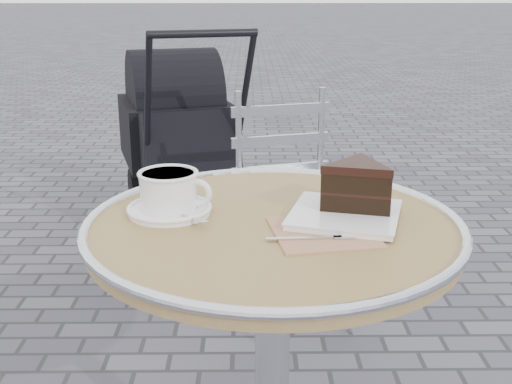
{
  "coord_description": "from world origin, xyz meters",
  "views": [
    {
      "loc": [
        -0.05,
        -1.13,
        1.16
      ],
      "look_at": [
        -0.03,
        0.04,
        0.78
      ],
      "focal_mm": 45.0,
      "sensor_mm": 36.0,
      "label": 1
    }
  ],
  "objects_px": {
    "baby_stroller": "(179,142)",
    "bistro_chair": "(286,179)",
    "cappuccino_set": "(170,195)",
    "cake_plate_set": "(354,192)",
    "cafe_table": "(273,301)"
  },
  "relations": [
    {
      "from": "baby_stroller",
      "to": "bistro_chair",
      "type": "bearing_deg",
      "value": -75.59
    },
    {
      "from": "cappuccino_set",
      "to": "bistro_chair",
      "type": "bearing_deg",
      "value": 88.06
    },
    {
      "from": "cake_plate_set",
      "to": "bistro_chair",
      "type": "bearing_deg",
      "value": 110.45
    },
    {
      "from": "cappuccino_set",
      "to": "bistro_chair",
      "type": "distance_m",
      "value": 1.05
    },
    {
      "from": "cappuccino_set",
      "to": "cake_plate_set",
      "type": "distance_m",
      "value": 0.36
    },
    {
      "from": "bistro_chair",
      "to": "baby_stroller",
      "type": "relative_size",
      "value": 0.78
    },
    {
      "from": "bistro_chair",
      "to": "cake_plate_set",
      "type": "bearing_deg",
      "value": -101.44
    },
    {
      "from": "cafe_table",
      "to": "cappuccino_set",
      "type": "bearing_deg",
      "value": 164.55
    },
    {
      "from": "cafe_table",
      "to": "cappuccino_set",
      "type": "distance_m",
      "value": 0.29
    },
    {
      "from": "cappuccino_set",
      "to": "baby_stroller",
      "type": "xyz_separation_m",
      "value": [
        -0.17,
        1.76,
        -0.32
      ]
    },
    {
      "from": "cappuccino_set",
      "to": "cake_plate_set",
      "type": "relative_size",
      "value": 0.57
    },
    {
      "from": "cake_plate_set",
      "to": "bistro_chair",
      "type": "distance_m",
      "value": 1.04
    },
    {
      "from": "cafe_table",
      "to": "bistro_chair",
      "type": "xyz_separation_m",
      "value": [
        0.09,
        1.03,
        -0.07
      ]
    },
    {
      "from": "cappuccino_set",
      "to": "cake_plate_set",
      "type": "height_order",
      "value": "cake_plate_set"
    },
    {
      "from": "cafe_table",
      "to": "baby_stroller",
      "type": "distance_m",
      "value": 1.85
    }
  ]
}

